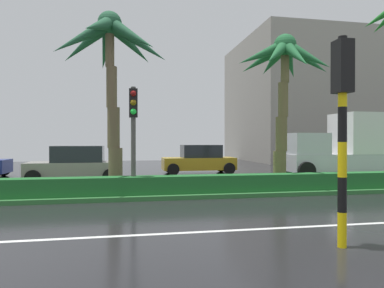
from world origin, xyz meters
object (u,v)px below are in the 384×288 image
(traffic_signal_median_right, at_px, (133,120))
(car_in_traffic_fourth, at_px, (199,160))
(palm_tree_centre_right, at_px, (284,67))
(traffic_signal_foreground, at_px, (342,102))
(car_in_traffic_third, at_px, (76,165))
(palm_tree_centre, at_px, (111,51))
(box_truck_lead, at_px, (342,148))

(traffic_signal_median_right, relative_size, car_in_traffic_fourth, 0.84)
(palm_tree_centre_right, xyz_separation_m, traffic_signal_foreground, (-2.35, -7.28, -2.27))
(car_in_traffic_third, bearing_deg, palm_tree_centre, 115.61)
(palm_tree_centre, relative_size, palm_tree_centre_right, 1.10)
(palm_tree_centre, relative_size, car_in_traffic_fourth, 1.55)
(palm_tree_centre, distance_m, traffic_signal_median_right, 3.22)
(palm_tree_centre, bearing_deg, traffic_signal_median_right, -63.02)
(traffic_signal_median_right, height_order, car_in_traffic_fourth, traffic_signal_median_right)
(palm_tree_centre_right, xyz_separation_m, traffic_signal_median_right, (-5.99, -1.14, -2.27))
(car_in_traffic_fourth, bearing_deg, box_truck_lead, 154.62)
(traffic_signal_median_right, bearing_deg, box_truck_lead, 24.20)
(car_in_traffic_third, distance_m, box_truck_lead, 13.88)
(palm_tree_centre_right, bearing_deg, car_in_traffic_fourth, 104.55)
(palm_tree_centre, bearing_deg, box_truck_lead, 16.21)
(palm_tree_centre, xyz_separation_m, palm_tree_centre_right, (6.78, -0.42, -0.43))
(car_in_traffic_fourth, bearing_deg, traffic_signal_median_right, 64.39)
(traffic_signal_median_right, bearing_deg, car_in_traffic_third, 116.02)
(palm_tree_centre_right, bearing_deg, traffic_signal_foreground, -107.86)
(traffic_signal_median_right, xyz_separation_m, traffic_signal_foreground, (3.64, -6.15, -0.00))
(car_in_traffic_fourth, relative_size, box_truck_lead, 0.67)
(traffic_signal_foreground, distance_m, car_in_traffic_third, 13.11)
(palm_tree_centre_right, xyz_separation_m, box_truck_lead, (5.31, 3.94, -3.37))
(traffic_signal_foreground, distance_m, car_in_traffic_fourth, 14.77)
(palm_tree_centre, distance_m, traffic_signal_foreground, 9.29)
(traffic_signal_foreground, bearing_deg, car_in_traffic_fourth, -91.71)
(traffic_signal_median_right, distance_m, traffic_signal_foreground, 7.14)
(palm_tree_centre, xyz_separation_m, box_truck_lead, (12.09, 3.51, -3.80))
(car_in_traffic_third, xyz_separation_m, box_truck_lead, (13.86, -0.18, 0.72))
(palm_tree_centre, xyz_separation_m, traffic_signal_median_right, (0.80, -1.56, -2.70))
(traffic_signal_median_right, distance_m, box_truck_lead, 12.43)
(car_in_traffic_third, bearing_deg, box_truck_lead, 179.24)
(car_in_traffic_third, bearing_deg, traffic_signal_median_right, 116.02)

